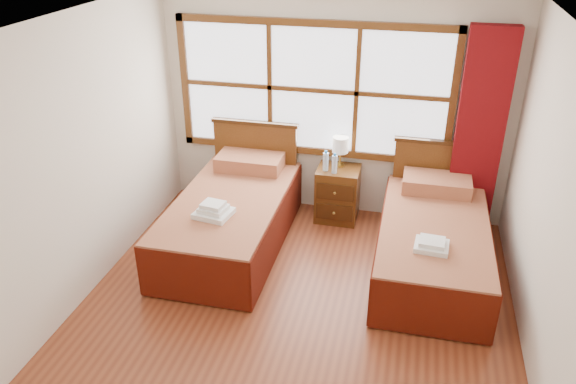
# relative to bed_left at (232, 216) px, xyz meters

# --- Properties ---
(floor) EXTENTS (4.50, 4.50, 0.00)m
(floor) POSITION_rel_bed_left_xyz_m (0.93, -1.20, -0.33)
(floor) COLOR brown
(floor) RESTS_ON ground
(ceiling) EXTENTS (4.50, 4.50, 0.00)m
(ceiling) POSITION_rel_bed_left_xyz_m (0.93, -1.20, 2.27)
(ceiling) COLOR white
(ceiling) RESTS_ON wall_back
(wall_back) EXTENTS (4.00, 0.00, 4.00)m
(wall_back) POSITION_rel_bed_left_xyz_m (0.93, 1.05, 0.97)
(wall_back) COLOR silver
(wall_back) RESTS_ON floor
(wall_left) EXTENTS (0.00, 4.50, 4.50)m
(wall_left) POSITION_rel_bed_left_xyz_m (-1.07, -1.20, 0.97)
(wall_left) COLOR silver
(wall_left) RESTS_ON floor
(wall_right) EXTENTS (0.00, 4.50, 4.50)m
(wall_right) POSITION_rel_bed_left_xyz_m (2.93, -1.20, 0.97)
(wall_right) COLOR silver
(wall_right) RESTS_ON floor
(window) EXTENTS (3.16, 0.06, 1.56)m
(window) POSITION_rel_bed_left_xyz_m (0.68, 1.02, 1.17)
(window) COLOR white
(window) RESTS_ON wall_back
(curtain) EXTENTS (0.50, 0.16, 2.30)m
(curtain) POSITION_rel_bed_left_xyz_m (2.53, 0.91, 0.84)
(curtain) COLOR maroon
(curtain) RESTS_ON wall_back
(bed_left) EXTENTS (1.12, 2.17, 1.09)m
(bed_left) POSITION_rel_bed_left_xyz_m (0.00, 0.00, 0.00)
(bed_left) COLOR #3A200C
(bed_left) RESTS_ON floor
(bed_right) EXTENTS (1.08, 2.10, 1.05)m
(bed_right) POSITION_rel_bed_left_xyz_m (2.15, 0.00, -0.01)
(bed_right) COLOR #3A200C
(bed_right) RESTS_ON floor
(nightstand) EXTENTS (0.49, 0.48, 0.65)m
(nightstand) POSITION_rel_bed_left_xyz_m (1.04, 0.80, -0.01)
(nightstand) COLOR #593213
(nightstand) RESTS_ON floor
(towels_left) EXTENTS (0.39, 0.35, 0.15)m
(towels_left) POSITION_rel_bed_left_xyz_m (-0.03, -0.46, 0.31)
(towels_left) COLOR white
(towels_left) RESTS_ON bed_left
(towels_right) EXTENTS (0.32, 0.29, 0.09)m
(towels_right) POSITION_rel_bed_left_xyz_m (2.11, -0.53, 0.27)
(towels_right) COLOR white
(towels_right) RESTS_ON bed_right
(lamp) EXTENTS (0.18, 0.18, 0.36)m
(lamp) POSITION_rel_bed_left_xyz_m (1.04, 0.89, 0.57)
(lamp) COLOR #B9933B
(lamp) RESTS_ON nightstand
(bottle_near) EXTENTS (0.06, 0.06, 0.24)m
(bottle_near) POSITION_rel_bed_left_xyz_m (0.90, 0.73, 0.43)
(bottle_near) COLOR silver
(bottle_near) RESTS_ON nightstand
(bottle_far) EXTENTS (0.06, 0.06, 0.24)m
(bottle_far) POSITION_rel_bed_left_xyz_m (1.01, 0.69, 0.43)
(bottle_far) COLOR silver
(bottle_far) RESTS_ON nightstand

